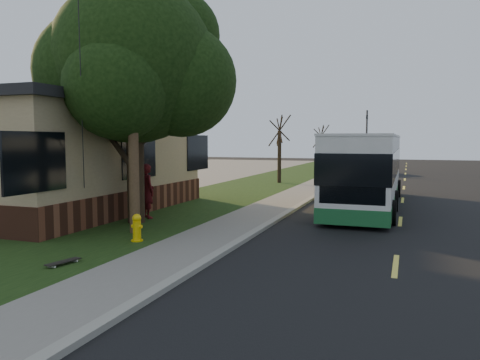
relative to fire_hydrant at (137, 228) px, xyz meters
name	(u,v)px	position (x,y,z in m)	size (l,w,h in m)	color
ground	(227,251)	(2.60, 0.00, -0.43)	(120.00, 120.00, 0.00)	black
road	(402,206)	(6.60, 10.00, -0.43)	(8.00, 80.00, 0.01)	black
curb	(308,200)	(2.60, 10.00, -0.37)	(0.25, 80.00, 0.12)	gray
sidewalk	(287,200)	(1.60, 10.00, -0.39)	(2.00, 80.00, 0.08)	slate
grass_verge	(216,197)	(-1.90, 10.00, -0.40)	(5.00, 80.00, 0.07)	black
building_lot	(50,190)	(-11.90, 10.00, -0.41)	(15.00, 80.00, 0.04)	slate
fire_hydrant	(137,228)	(0.00, 0.00, 0.00)	(0.32, 0.32, 0.74)	yellow
utility_pole	(132,75)	(-0.71, 0.99, 4.20)	(2.86, 3.21, 9.07)	#473321
leafy_tree	(137,66)	(-1.57, 2.65, 4.73)	(6.30, 6.00, 7.80)	black
bare_tree_near	(279,150)	(-0.90, 18.00, 1.72)	(1.38, 1.21, 4.31)	black
bare_tree_far	(321,149)	(-0.40, 30.00, 1.57)	(1.38, 1.21, 4.03)	black
traffic_signal	(367,136)	(3.10, 34.00, 2.73)	(0.18, 0.22, 5.50)	#2D2D30
transit_bus	(367,169)	(5.21, 9.17, 1.15)	(2.53, 10.99, 2.98)	silver
skateboarder	(147,191)	(-1.68, 3.35, 0.58)	(0.69, 0.45, 1.89)	#4F0F13
skateboard_main	(63,262)	(-0.22, -2.61, -0.30)	(0.37, 0.85, 0.08)	black
dumpster	(95,189)	(-6.18, 6.42, 0.17)	(1.54, 1.37, 1.13)	#133320
distant_car	(373,164)	(4.10, 28.74, 0.36)	(1.88, 4.67, 1.59)	black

